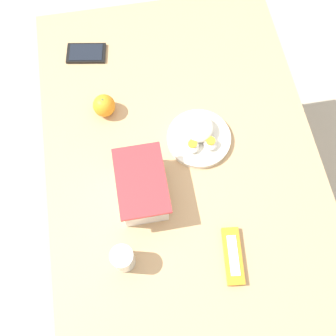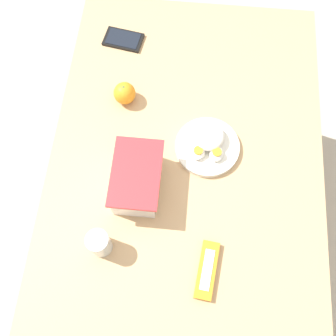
{
  "view_description": "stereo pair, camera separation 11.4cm",
  "coord_description": "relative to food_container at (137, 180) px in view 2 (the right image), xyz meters",
  "views": [
    {
      "loc": [
        -0.46,
        0.12,
        1.79
      ],
      "look_at": [
        -0.04,
        0.05,
        0.73
      ],
      "focal_mm": 42.0,
      "sensor_mm": 36.0,
      "label": 1
    },
    {
      "loc": [
        -0.46,
        0.01,
        1.79
      ],
      "look_at": [
        -0.04,
        0.05,
        0.73
      ],
      "focal_mm": 42.0,
      "sensor_mm": 36.0,
      "label": 2
    }
  ],
  "objects": [
    {
      "name": "candy_bar",
      "position": [
        -0.23,
        -0.21,
        -0.04
      ],
      "size": [
        0.16,
        0.06,
        0.02
      ],
      "color": "orange",
      "rests_on": "table"
    },
    {
      "name": "orange_fruit",
      "position": [
        0.29,
        0.08,
        -0.01
      ],
      "size": [
        0.07,
        0.07,
        0.07
      ],
      "color": "orange",
      "rests_on": "table"
    },
    {
      "name": "food_container",
      "position": [
        0.0,
        0.0,
        0.0
      ],
      "size": [
        0.21,
        0.14,
        0.1
      ],
      "color": "white",
      "rests_on": "table"
    },
    {
      "name": "drinking_glass",
      "position": [
        -0.19,
        0.08,
        0.0
      ],
      "size": [
        0.06,
        0.06,
        0.09
      ],
      "color": "silver",
      "rests_on": "table"
    },
    {
      "name": "table",
      "position": [
        0.09,
        -0.13,
        -0.12
      ],
      "size": [
        1.25,
        0.82,
        0.7
      ],
      "color": "tan",
      "rests_on": "ground_plane"
    },
    {
      "name": "ground_plane",
      "position": [
        0.09,
        -0.13,
        -0.75
      ],
      "size": [
        10.0,
        10.0,
        0.0
      ],
      "primitive_type": "plane",
      "color": "#B2A899"
    },
    {
      "name": "cell_phone",
      "position": [
        0.52,
        0.12,
        -0.04
      ],
      "size": [
        0.1,
        0.14,
        0.01
      ],
      "color": "black",
      "rests_on": "table"
    },
    {
      "name": "rice_plate",
      "position": [
        0.14,
        -0.19,
        -0.02
      ],
      "size": [
        0.19,
        0.19,
        0.06
      ],
      "color": "silver",
      "rests_on": "table"
    }
  ]
}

